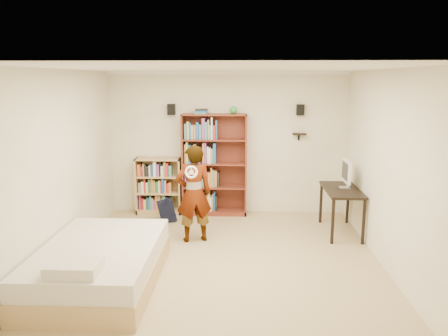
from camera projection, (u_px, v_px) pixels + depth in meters
The scene contains 14 objects.
ground at pixel (222, 264), 6.17m from camera, with size 4.50×5.00×0.01m, color tan.
room_shell at pixel (222, 140), 5.81m from camera, with size 4.52×5.02×2.71m.
crown_molding at pixel (222, 71), 5.63m from camera, with size 4.50×5.00×0.06m.
speaker_left at pixel (171, 109), 8.15m from camera, with size 0.14×0.12×0.20m, color black.
speaker_right at pixel (300, 110), 8.06m from camera, with size 0.14×0.12×0.20m, color black.
wall_shelf at pixel (299, 134), 8.16m from camera, with size 0.25×0.16×0.03m, color black.
tall_bookshelf at pixel (214, 165), 8.26m from camera, with size 1.22×0.35×1.93m, color maroon, non-canonical shape.
low_bookshelf at pixel (159, 186), 8.40m from camera, with size 0.86×0.32×1.08m, color tan, non-canonical shape.
computer_desk at pixel (341, 211), 7.35m from camera, with size 0.56×1.12×0.77m, color black, non-canonical shape.
imac at pixel (345, 174), 7.28m from camera, with size 0.09×0.47×0.47m, color white, non-canonical shape.
daybed at pixel (100, 260), 5.52m from camera, with size 1.42×2.19×0.64m, color beige, non-canonical shape.
person at pixel (194, 194), 6.90m from camera, with size 0.57×0.37×1.56m, color black.
wii_wheel at pixel (191, 172), 6.53m from camera, with size 0.20×0.20×0.03m, color white.
navy_bag at pixel (167, 211), 7.93m from camera, with size 0.32×0.20×0.43m, color black, non-canonical shape.
Camera 1 is at (0.25, -5.76, 2.57)m, focal length 35.00 mm.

